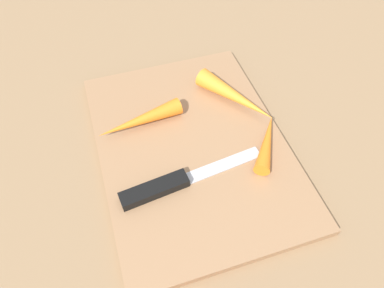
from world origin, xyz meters
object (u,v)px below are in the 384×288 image
(knife, at_px, (164,186))
(carrot_shortest, at_px, (267,142))
(carrot_medium, at_px, (140,120))
(cutting_board, at_px, (192,147))
(carrot_longest, at_px, (236,97))

(knife, bearing_deg, carrot_shortest, 1.25)
(knife, relative_size, carrot_shortest, 2.01)
(knife, relative_size, carrot_medium, 1.58)
(cutting_board, distance_m, carrot_medium, 0.08)
(carrot_medium, bearing_deg, knife, 82.88)
(knife, height_order, carrot_longest, carrot_longest)
(carrot_medium, relative_size, carrot_shortest, 1.27)
(carrot_longest, distance_m, carrot_shortest, 0.09)
(carrot_shortest, bearing_deg, cutting_board, 102.75)
(knife, height_order, carrot_medium, carrot_medium)
(cutting_board, height_order, knife, knife)
(carrot_medium, bearing_deg, carrot_longest, 170.40)
(cutting_board, bearing_deg, carrot_medium, -131.80)
(cutting_board, xyz_separation_m, carrot_longest, (-0.06, 0.09, 0.02))
(knife, relative_size, carrot_longest, 1.48)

